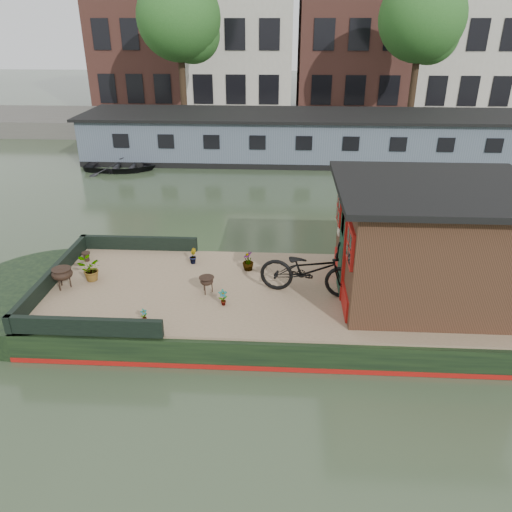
# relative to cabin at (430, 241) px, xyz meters

# --- Properties ---
(ground) EXTENTS (120.00, 120.00, 0.00)m
(ground) POSITION_rel_cabin_xyz_m (-2.19, 0.00, -1.88)
(ground) COLOR #25321F
(ground) RESTS_ON ground
(houseboat_hull) EXTENTS (14.01, 4.02, 0.60)m
(houseboat_hull) POSITION_rel_cabin_xyz_m (-3.52, 0.00, -1.60)
(houseboat_hull) COLOR black
(houseboat_hull) RESTS_ON ground
(houseboat_deck) EXTENTS (11.80, 3.80, 0.05)m
(houseboat_deck) POSITION_rel_cabin_xyz_m (-2.19, 0.00, -1.25)
(houseboat_deck) COLOR #907559
(houseboat_deck) RESTS_ON houseboat_hull
(bow_bulwark) EXTENTS (3.00, 4.00, 0.35)m
(bow_bulwark) POSITION_rel_cabin_xyz_m (-7.25, 0.00, -1.05)
(bow_bulwark) COLOR black
(bow_bulwark) RESTS_ON houseboat_deck
(cabin) EXTENTS (4.00, 3.50, 2.42)m
(cabin) POSITION_rel_cabin_xyz_m (0.00, 0.00, 0.00)
(cabin) COLOR black
(cabin) RESTS_ON houseboat_deck
(bicycle) EXTENTS (2.21, 1.11, 1.11)m
(bicycle) POSITION_rel_cabin_xyz_m (-2.45, -0.11, -0.67)
(bicycle) COLOR black
(bicycle) RESTS_ON houseboat_deck
(potted_plant_a) EXTENTS (0.22, 0.18, 0.35)m
(potted_plant_a) POSITION_rel_cabin_xyz_m (-4.21, -0.72, -1.05)
(potted_plant_a) COLOR brown
(potted_plant_a) RESTS_ON houseboat_deck
(potted_plant_b) EXTENTS (0.21, 0.24, 0.37)m
(potted_plant_b) POSITION_rel_cabin_xyz_m (-5.17, 1.21, -1.04)
(potted_plant_b) COLOR brown
(potted_plant_b) RESTS_ON houseboat_deck
(potted_plant_c) EXTENTS (0.63, 0.60, 0.55)m
(potted_plant_c) POSITION_rel_cabin_xyz_m (-7.31, 0.18, -0.95)
(potted_plant_c) COLOR #B06F33
(potted_plant_c) RESTS_ON houseboat_deck
(potted_plant_d) EXTENTS (0.30, 0.30, 0.47)m
(potted_plant_d) POSITION_rel_cabin_xyz_m (-3.82, 0.92, -0.99)
(potted_plant_d) COLOR brown
(potted_plant_d) RESTS_ON houseboat_deck
(potted_plant_e) EXTENTS (0.16, 0.16, 0.26)m
(potted_plant_e) POSITION_rel_cabin_xyz_m (-5.68, -1.40, -1.10)
(potted_plant_e) COLOR maroon
(potted_plant_e) RESTS_ON houseboat_deck
(brazier_front) EXTENTS (0.41, 0.41, 0.37)m
(brazier_front) POSITION_rel_cabin_xyz_m (-4.62, -0.21, -1.04)
(brazier_front) COLOR black
(brazier_front) RESTS_ON houseboat_deck
(brazier_rear) EXTENTS (0.56, 0.56, 0.47)m
(brazier_rear) POSITION_rel_cabin_xyz_m (-7.79, -0.18, -0.99)
(brazier_rear) COLOR black
(brazier_rear) RESTS_ON houseboat_deck
(bollard_port) EXTENTS (0.20, 0.20, 0.23)m
(bollard_port) POSITION_rel_cabin_xyz_m (-7.79, 1.18, -1.11)
(bollard_port) COLOR black
(bollard_port) RESTS_ON houseboat_deck
(bollard_stbd) EXTENTS (0.17, 0.17, 0.20)m
(bollard_stbd) POSITION_rel_cabin_xyz_m (-7.79, -1.70, -1.13)
(bollard_stbd) COLOR black
(bollard_stbd) RESTS_ON houseboat_deck
(dinghy) EXTENTS (3.15, 2.29, 0.64)m
(dinghy) POSITION_rel_cabin_xyz_m (-10.17, 11.50, -1.56)
(dinghy) COLOR black
(dinghy) RESTS_ON ground
(far_houseboat) EXTENTS (20.40, 4.40, 2.11)m
(far_houseboat) POSITION_rel_cabin_xyz_m (-2.19, 14.00, -0.91)
(far_houseboat) COLOR #4D5766
(far_houseboat) RESTS_ON ground
(quay) EXTENTS (60.00, 6.00, 0.90)m
(quay) POSITION_rel_cabin_xyz_m (-2.19, 20.50, -1.43)
(quay) COLOR #47443F
(quay) RESTS_ON ground
(tree_left) EXTENTS (4.40, 4.40, 7.40)m
(tree_left) POSITION_rel_cabin_xyz_m (-8.54, 19.07, 4.02)
(tree_left) COLOR #332316
(tree_left) RESTS_ON quay
(tree_right) EXTENTS (4.40, 4.40, 7.40)m
(tree_right) POSITION_rel_cabin_xyz_m (3.96, 19.07, 4.02)
(tree_right) COLOR #332316
(tree_right) RESTS_ON quay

